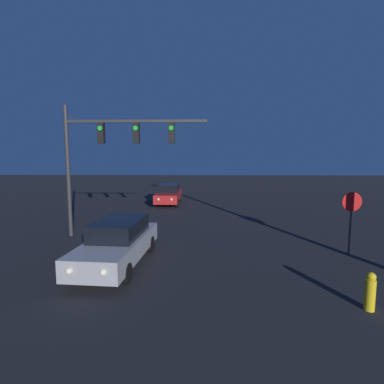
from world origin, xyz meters
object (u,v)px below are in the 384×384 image
Objects in this scene: car_near at (118,242)px; traffic_signal_mast at (110,146)px; car_far at (169,194)px; fire_hydrant at (370,292)px; stop_sign at (351,211)px.

traffic_signal_mast reaches higher than car_near.
traffic_signal_mast is at bearing -66.24° from car_near.
car_far reaches higher than fire_hydrant.
stop_sign is at bearing -167.20° from car_near.
traffic_signal_mast is at bearing 81.13° from car_far.
fire_hydrant is (6.78, -2.91, -0.31)m from car_near.
car_near is 8.47m from stop_sign.
stop_sign reaches higher than fire_hydrant.
stop_sign reaches higher than car_near.
fire_hydrant is (8.05, -6.48, -3.63)m from traffic_signal_mast.
car_near and car_far have the same top height.
car_near reaches higher than fire_hydrant.
traffic_signal_mast is 2.71× the size of stop_sign.
fire_hydrant is (6.42, -16.03, -0.31)m from car_far.
car_far is at bearing 80.34° from traffic_signal_mast.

